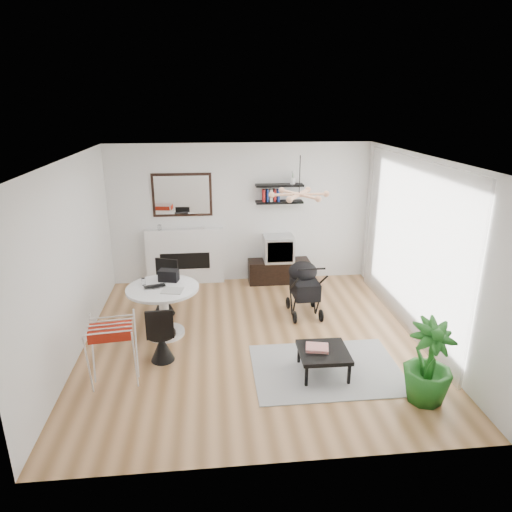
{
  "coord_description": "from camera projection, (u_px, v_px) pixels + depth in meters",
  "views": [
    {
      "loc": [
        -0.58,
        -6.1,
        3.42
      ],
      "look_at": [
        0.09,
        0.4,
        1.2
      ],
      "focal_mm": 32.0,
      "sensor_mm": 36.0,
      "label": 1
    }
  ],
  "objects": [
    {
      "name": "shelf_upper",
      "position": [
        279.0,
        185.0,
        8.58
      ],
      "size": [
        0.9,
        0.25,
        0.04
      ],
      "primitive_type": "cube",
      "color": "black",
      "rests_on": "wall_back"
    },
    {
      "name": "wall_back",
      "position": [
        241.0,
        214.0,
        8.82
      ],
      "size": [
        5.0,
        0.0,
        5.0
      ],
      "primitive_type": "plane",
      "rotation": [
        1.57,
        0.0,
        0.0
      ],
      "color": "white",
      "rests_on": "floor"
    },
    {
      "name": "black_bag",
      "position": [
        169.0,
        275.0,
        7.02
      ],
      "size": [
        0.33,
        0.24,
        0.18
      ],
      "primitive_type": "cube",
      "rotation": [
        0.0,
        0.0,
        -0.25
      ],
      "color": "black",
      "rests_on": "dining_table"
    },
    {
      "name": "tv_console",
      "position": [
        279.0,
        271.0,
        9.05
      ],
      "size": [
        1.2,
        0.42,
        0.45
      ],
      "primitive_type": "cube",
      "color": "black",
      "rests_on": "floor"
    },
    {
      "name": "potted_plant",
      "position": [
        429.0,
        362.0,
        5.35
      ],
      "size": [
        0.69,
        0.69,
        1.03
      ],
      "primitive_type": "imported",
      "rotation": [
        0.0,
        0.0,
        0.21
      ],
      "color": "#1E621C",
      "rests_on": "floor"
    },
    {
      "name": "drinking_glass",
      "position": [
        143.0,
        282.0,
        6.87
      ],
      "size": [
        0.06,
        0.06,
        0.11
      ],
      "primitive_type": "cylinder",
      "color": "white",
      "rests_on": "dining_table"
    },
    {
      "name": "wall_right",
      "position": [
        422.0,
        250.0,
        6.71
      ],
      "size": [
        0.0,
        5.0,
        5.0
      ],
      "primitive_type": "plane",
      "rotation": [
        1.57,
        0.0,
        -1.57
      ],
      "color": "white",
      "rests_on": "floor"
    },
    {
      "name": "dining_table",
      "position": [
        164.0,
        304.0,
        6.89
      ],
      "size": [
        1.08,
        1.08,
        0.79
      ],
      "color": "white",
      "rests_on": "floor"
    },
    {
      "name": "shelf_lower",
      "position": [
        279.0,
        202.0,
        8.69
      ],
      "size": [
        0.9,
        0.25,
        0.04
      ],
      "primitive_type": "cube",
      "color": "black",
      "rests_on": "wall_back"
    },
    {
      "name": "fireplace",
      "position": [
        185.0,
        250.0,
        8.86
      ],
      "size": [
        1.5,
        0.17,
        2.16
      ],
      "color": "white",
      "rests_on": "floor"
    },
    {
      "name": "pendant_lamp",
      "position": [
        299.0,
        194.0,
        6.56
      ],
      "size": [
        0.9,
        0.9,
        0.1
      ],
      "primitive_type": null,
      "color": "tan",
      "rests_on": "ceiling"
    },
    {
      "name": "sheer_curtain",
      "position": [
        410.0,
        246.0,
        6.89
      ],
      "size": [
        0.04,
        3.6,
        2.6
      ],
      "primitive_type": "cube",
      "color": "white",
      "rests_on": "wall_right"
    },
    {
      "name": "magazines",
      "position": [
        317.0,
        348.0,
        5.97
      ],
      "size": [
        0.34,
        0.29,
        0.04
      ],
      "primitive_type": "cube",
      "rotation": [
        0.0,
        0.0,
        -0.22
      ],
      "color": "#E23E38",
      "rests_on": "coffee_table"
    },
    {
      "name": "newspaper",
      "position": [
        172.0,
        291.0,
        6.66
      ],
      "size": [
        0.35,
        0.3,
        0.01
      ],
      "primitive_type": "cube",
      "rotation": [
        0.0,
        0.0,
        -0.19
      ],
      "color": "silver",
      "rests_on": "dining_table"
    },
    {
      "name": "floor",
      "position": [
        253.0,
        340.0,
        6.9
      ],
      "size": [
        5.0,
        5.0,
        0.0
      ],
      "primitive_type": "plane",
      "color": "olive",
      "rests_on": "ground"
    },
    {
      "name": "chair_far",
      "position": [
        164.0,
        298.0,
        7.66
      ],
      "size": [
        0.48,
        0.5,
        0.92
      ],
      "rotation": [
        0.0,
        0.0,
        -0.37
      ],
      "color": "black",
      "rests_on": "floor"
    },
    {
      "name": "ceiling",
      "position": [
        253.0,
        159.0,
        6.03
      ],
      "size": [
        5.0,
        5.0,
        0.0
      ],
      "primitive_type": "plane",
      "color": "white",
      "rests_on": "wall_back"
    },
    {
      "name": "chair_near",
      "position": [
        162.0,
        344.0,
        6.26
      ],
      "size": [
        0.4,
        0.41,
        0.84
      ],
      "rotation": [
        0.0,
        0.0,
        3.21
      ],
      "color": "black",
      "rests_on": "floor"
    },
    {
      "name": "crt_tv",
      "position": [
        278.0,
        248.0,
        8.89
      ],
      "size": [
        0.58,
        0.5,
        0.5
      ],
      "color": "silver",
      "rests_on": "tv_console"
    },
    {
      "name": "wall_left",
      "position": [
        71.0,
        261.0,
        6.22
      ],
      "size": [
        0.0,
        5.0,
        5.0
      ],
      "primitive_type": "plane",
      "rotation": [
        1.57,
        0.0,
        1.57
      ],
      "color": "white",
      "rests_on": "floor"
    },
    {
      "name": "coffee_table",
      "position": [
        324.0,
        353.0,
        5.95
      ],
      "size": [
        0.65,
        0.65,
        0.33
      ],
      "rotation": [
        0.0,
        0.0,
        -0.02
      ],
      "color": "black",
      "rests_on": "rug"
    },
    {
      "name": "laptop",
      "position": [
        155.0,
        288.0,
        6.75
      ],
      "size": [
        0.36,
        0.29,
        0.02
      ],
      "primitive_type": "imported",
      "rotation": [
        0.0,
        0.0,
        0.3
      ],
      "color": "black",
      "rests_on": "dining_table"
    },
    {
      "name": "drying_rack",
      "position": [
        113.0,
        353.0,
        5.67
      ],
      "size": [
        0.64,
        0.6,
        0.87
      ],
      "rotation": [
        0.0,
        0.0,
        0.12
      ],
      "color": "white",
      "rests_on": "floor"
    },
    {
      "name": "stroller",
      "position": [
        304.0,
        290.0,
        7.65
      ],
      "size": [
        0.51,
        0.82,
        0.98
      ],
      "rotation": [
        0.0,
        0.0,
        0.03
      ],
      "color": "black",
      "rests_on": "floor"
    },
    {
      "name": "rug",
      "position": [
        326.0,
        369.0,
        6.13
      ],
      "size": [
        1.97,
        1.42,
        0.01
      ],
      "primitive_type": "cube",
      "color": "#A7A7A7",
      "rests_on": "floor"
    }
  ]
}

